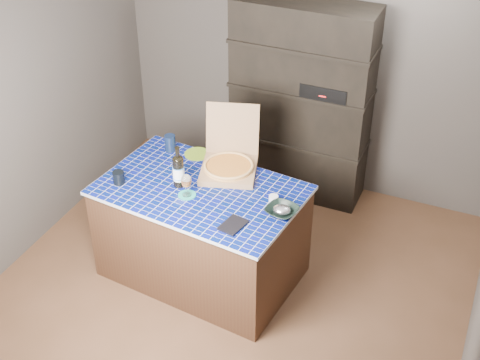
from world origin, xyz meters
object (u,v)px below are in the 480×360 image
at_px(dvd_case, 233,225).
at_px(bowl, 282,211).
at_px(wine_glass, 186,181).
at_px(pizza_box, 229,164).
at_px(kitchen_island, 202,232).
at_px(mead_bottle, 178,171).

relative_size(dvd_case, bowl, 0.87).
bearing_deg(wine_glass, pizza_box, 70.20).
xyz_separation_m(dvd_case, bowl, (0.26, 0.25, 0.02)).
distance_m(kitchen_island, mead_bottle, 0.56).
distance_m(kitchen_island, pizza_box, 0.56).
bearing_deg(dvd_case, kitchen_island, 154.23).
bearing_deg(pizza_box, dvd_case, -80.25).
distance_m(kitchen_island, dvd_case, 0.65).
xyz_separation_m(kitchen_island, bowl, (0.66, -0.05, 0.43)).
distance_m(mead_bottle, dvd_case, 0.64).
distance_m(pizza_box, bowl, 0.66).
xyz_separation_m(wine_glass, dvd_case, (0.45, -0.19, -0.12)).
distance_m(wine_glass, dvd_case, 0.50).
relative_size(kitchen_island, mead_bottle, 4.74).
relative_size(kitchen_island, dvd_case, 8.19).
xyz_separation_m(pizza_box, wine_glass, (-0.15, -0.41, 0.06)).
bearing_deg(dvd_case, wine_glass, 168.23).
relative_size(kitchen_island, pizza_box, 2.63).
relative_size(wine_glass, dvd_case, 0.91).
bearing_deg(pizza_box, bowl, -48.91).
height_order(kitchen_island, wine_glass, wine_glass).
height_order(kitchen_island, pizza_box, pizza_box).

